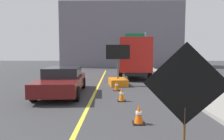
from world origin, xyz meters
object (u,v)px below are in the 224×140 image
(arrow_board_trailer, at_px, (118,78))
(traffic_cone_near_sign, at_px, (139,114))
(box_truck, at_px, (134,57))
(traffic_cone_far_lane, at_px, (117,86))
(roadwork_sign, at_px, (186,86))
(highway_guide_sign, at_px, (139,44))
(pickup_car, at_px, (63,81))
(traffic_cone_mid_lane, at_px, (122,94))

(arrow_board_trailer, height_order, traffic_cone_near_sign, arrow_board_trailer)
(box_truck, height_order, traffic_cone_near_sign, box_truck)
(box_truck, height_order, traffic_cone_far_lane, box_truck)
(box_truck, bearing_deg, arrow_board_trailer, -107.23)
(roadwork_sign, distance_m, highway_guide_sign, 23.21)
(pickup_car, xyz_separation_m, highway_guide_sign, (6.09, 16.47, 2.72))
(traffic_cone_mid_lane, bearing_deg, box_truck, 81.15)
(arrow_board_trailer, distance_m, highway_guide_sign, 14.27)
(traffic_cone_near_sign, relative_size, traffic_cone_mid_lane, 0.95)
(arrow_board_trailer, bearing_deg, roadwork_sign, -83.15)
(traffic_cone_near_sign, bearing_deg, traffic_cone_mid_lane, 97.97)
(roadwork_sign, bearing_deg, arrow_board_trailer, 96.85)
(highway_guide_sign, height_order, traffic_cone_near_sign, highway_guide_sign)
(arrow_board_trailer, bearing_deg, box_truck, 72.77)
(arrow_board_trailer, xyz_separation_m, highway_guide_sign, (3.12, 13.61, 2.94))
(traffic_cone_far_lane, bearing_deg, roadwork_sign, -80.57)
(traffic_cone_mid_lane, bearing_deg, pickup_car, 151.45)
(box_truck, xyz_separation_m, traffic_cone_far_lane, (-1.69, -7.03, -1.53))
(box_truck, relative_size, traffic_cone_far_lane, 13.62)
(traffic_cone_mid_lane, xyz_separation_m, traffic_cone_far_lane, (-0.19, 2.57, -0.02))
(traffic_cone_far_lane, bearing_deg, arrow_board_trailer, 86.75)
(box_truck, distance_m, highway_guide_sign, 8.82)
(box_truck, height_order, traffic_cone_mid_lane, box_truck)
(highway_guide_sign, bearing_deg, traffic_cone_mid_lane, -99.51)
(arrow_board_trailer, height_order, pickup_car, arrow_board_trailer)
(traffic_cone_mid_lane, bearing_deg, roadwork_sign, -77.94)
(roadwork_sign, relative_size, traffic_cone_far_lane, 4.01)
(box_truck, bearing_deg, traffic_cone_far_lane, -103.49)
(roadwork_sign, height_order, traffic_cone_far_lane, roadwork_sign)
(arrow_board_trailer, relative_size, pickup_car, 0.52)
(pickup_car, height_order, traffic_cone_near_sign, pickup_car)
(highway_guide_sign, bearing_deg, box_truck, -100.26)
(roadwork_sign, distance_m, traffic_cone_near_sign, 2.44)
(arrow_board_trailer, xyz_separation_m, traffic_cone_mid_lane, (0.08, -4.51, -0.18))
(arrow_board_trailer, distance_m, pickup_car, 4.12)
(roadwork_sign, xyz_separation_m, highway_guide_sign, (1.99, 23.04, 1.95))
(box_truck, xyz_separation_m, traffic_cone_mid_lane, (-1.49, -9.59, -1.52))
(pickup_car, relative_size, traffic_cone_near_sign, 8.95)
(roadwork_sign, height_order, box_truck, box_truck)
(roadwork_sign, bearing_deg, box_truck, 88.25)
(box_truck, bearing_deg, traffic_cone_near_sign, -94.99)
(traffic_cone_mid_lane, bearing_deg, traffic_cone_far_lane, 94.29)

